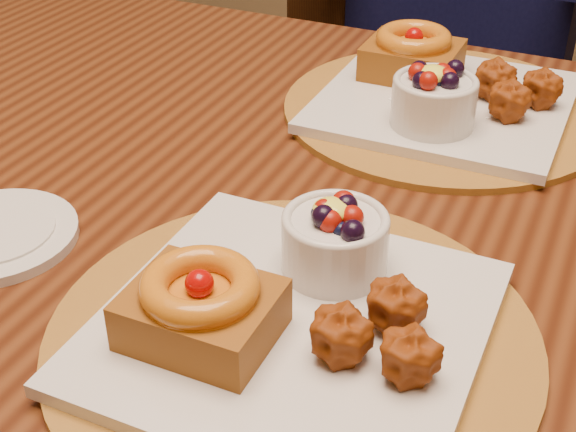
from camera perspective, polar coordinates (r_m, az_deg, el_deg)
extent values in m
cube|color=#361609|center=(0.80, 6.75, -0.18)|extent=(1.60, 0.90, 0.04)
cylinder|color=#361609|center=(1.59, -14.91, 0.95)|extent=(0.06, 0.06, 0.71)
cylinder|color=#5F3712|center=(0.62, 0.33, -8.45)|extent=(0.38, 0.38, 0.01)
cube|color=silver|center=(0.62, 0.33, -7.75)|extent=(0.28, 0.28, 0.01)
cube|color=#552508|center=(0.59, -6.16, -6.96)|extent=(0.11, 0.09, 0.04)
torus|color=#924009|center=(0.57, -6.31, -4.96)|extent=(0.09, 0.09, 0.02)
sphere|color=#920502|center=(0.57, -6.32, -4.81)|extent=(0.02, 0.02, 0.02)
sphere|color=#873509|center=(0.60, 7.67, -6.36)|extent=(0.04, 0.04, 0.04)
sphere|color=#873509|center=(0.57, 3.81, -8.43)|extent=(0.04, 0.04, 0.04)
sphere|color=#873509|center=(0.56, 8.66, -9.76)|extent=(0.04, 0.04, 0.04)
cylinder|color=silver|center=(0.65, 3.35, -2.03)|extent=(0.09, 0.09, 0.05)
torus|color=silver|center=(0.64, 3.41, -0.24)|extent=(0.09, 0.09, 0.01)
ellipsoid|color=#F2EF3E|center=(0.63, 3.10, 0.44)|extent=(0.03, 0.03, 0.02)
cylinder|color=#5F3712|center=(0.98, 11.01, 7.45)|extent=(0.38, 0.38, 0.01)
cube|color=silver|center=(0.97, 11.07, 7.98)|extent=(0.28, 0.28, 0.01)
cube|color=#552508|center=(1.02, 8.81, 10.93)|extent=(0.11, 0.09, 0.04)
torus|color=#924009|center=(1.01, 8.95, 12.38)|extent=(0.09, 0.09, 0.02)
sphere|color=#920502|center=(1.01, 8.96, 12.48)|extent=(0.02, 0.02, 0.02)
sphere|color=#873509|center=(0.93, 15.42, 7.88)|extent=(0.04, 0.04, 0.04)
sphere|color=#873509|center=(0.98, 14.46, 9.29)|extent=(0.04, 0.04, 0.04)
sphere|color=#873509|center=(0.97, 17.53, 8.63)|extent=(0.04, 0.04, 0.04)
cylinder|color=silver|center=(0.89, 10.32, 7.89)|extent=(0.09, 0.09, 0.05)
torus|color=silver|center=(0.88, 10.48, 9.39)|extent=(0.09, 0.09, 0.01)
ellipsoid|color=#F2EF3E|center=(0.88, 10.28, 9.92)|extent=(0.03, 0.03, 0.02)
cube|color=black|center=(1.62, 6.39, 4.82)|extent=(0.51, 0.51, 0.04)
cylinder|color=black|center=(1.59, -0.54, -4.66)|extent=(0.03, 0.03, 0.39)
cylinder|color=black|center=(1.60, 12.06, -5.45)|extent=(0.03, 0.03, 0.39)
cylinder|color=black|center=(1.88, 0.79, 1.81)|extent=(0.03, 0.03, 0.39)
cylinder|color=black|center=(1.88, 11.42, 1.13)|extent=(0.03, 0.03, 0.39)
cube|color=black|center=(1.70, 6.98, 14.04)|extent=(0.39, 0.15, 0.42)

